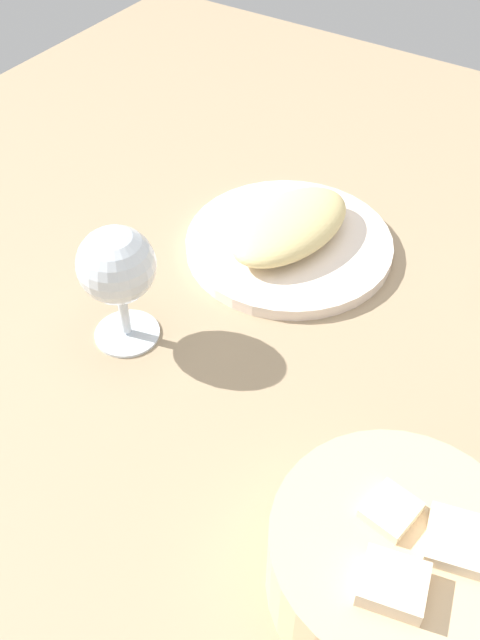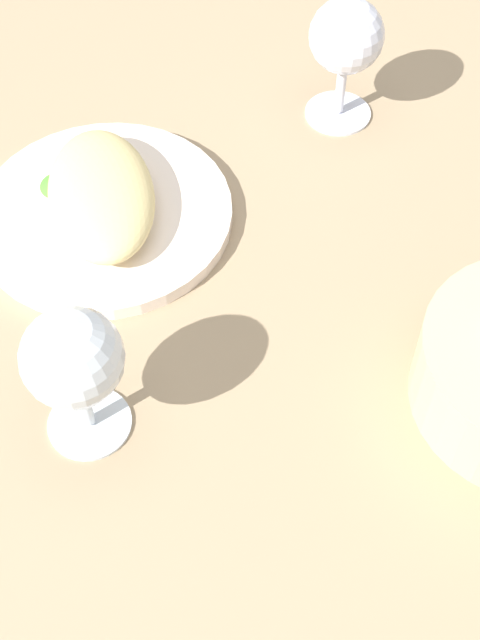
{
  "view_description": "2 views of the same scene",
  "coord_description": "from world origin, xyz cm",
  "views": [
    {
      "loc": [
        42.21,
        20.44,
        52.59
      ],
      "look_at": [
        2.95,
        -4.93,
        5.64
      ],
      "focal_mm": 39.97,
      "sensor_mm": 36.0,
      "label": 1
    },
    {
      "loc": [
        43.16,
        -17.62,
        61.22
      ],
      "look_at": [
        4.88,
        -3.4,
        5.95
      ],
      "focal_mm": 49.85,
      "sensor_mm": 36.0,
      "label": 2
    }
  ],
  "objects": [
    {
      "name": "plate",
      "position": [
        -14.62,
        -9.58,
        0.7
      ],
      "size": [
        23.76,
        23.76,
        1.4
      ],
      "primitive_type": "cylinder",
      "color": "white",
      "rests_on": "ground_plane"
    },
    {
      "name": "ground_plane",
      "position": [
        0.0,
        0.0,
        -1.0
      ],
      "size": [
        140.0,
        140.0,
        2.0
      ],
      "primitive_type": "cube",
      "color": "#9D8565"
    },
    {
      "name": "wine_glass_near",
      "position": [
        6.22,
        -16.54,
        8.74
      ],
      "size": [
        7.55,
        7.55,
        13.1
      ],
      "color": "silver",
      "rests_on": "ground_plane"
    },
    {
      "name": "wine_glass_far",
      "position": [
        -20.58,
        16.87,
        8.84
      ],
      "size": [
        7.27,
        7.27,
        13.17
      ],
      "color": "silver",
      "rests_on": "ground_plane"
    },
    {
      "name": "omelette",
      "position": [
        -14.62,
        -9.58,
        3.35
      ],
      "size": [
        18.14,
        12.11,
        3.9
      ],
      "primitive_type": "ellipsoid",
      "rotation": [
        0.0,
        0.0,
        -0.16
      ],
      "color": "#DEC884",
      "rests_on": "plate"
    },
    {
      "name": "lettuce_garnish",
      "position": [
        -19.02,
        -12.66,
        2.19
      ],
      "size": [
        3.83,
        3.83,
        1.58
      ],
      "primitive_type": "cone",
      "color": "#47892E",
      "rests_on": "plate"
    }
  ]
}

